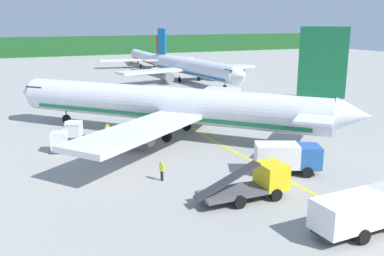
{
  "coord_description": "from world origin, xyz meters",
  "views": [
    {
      "loc": [
        -29.96,
        -20.43,
        12.34
      ],
      "look_at": [
        -13.37,
        15.53,
        2.41
      ],
      "focal_mm": 39.85,
      "sensor_mm": 36.0,
      "label": 1
    }
  ],
  "objects_px": {
    "airliner_distant": "(125,46)",
    "crew_marshaller": "(107,130)",
    "cargo_container_near": "(74,130)",
    "service_truck_fuel": "(362,211)",
    "service_truck_pushback": "(257,182)",
    "airliner_foreground": "(169,105)",
    "crew_loader_left": "(162,169)",
    "airliner_far_taxiway": "(147,58)",
    "service_truck_baggage": "(287,157)",
    "cargo_container_mid": "(59,142)",
    "airliner_mid_apron": "(191,67)"
  },
  "relations": [
    {
      "from": "service_truck_fuel",
      "to": "service_truck_pushback",
      "type": "bearing_deg",
      "value": 111.31
    },
    {
      "from": "service_truck_baggage",
      "to": "crew_marshaller",
      "type": "bearing_deg",
      "value": 123.48
    },
    {
      "from": "airliner_foreground",
      "to": "cargo_container_mid",
      "type": "height_order",
      "value": "airliner_foreground"
    },
    {
      "from": "service_truck_fuel",
      "to": "crew_marshaller",
      "type": "distance_m",
      "value": 28.38
    },
    {
      "from": "service_truck_fuel",
      "to": "crew_loader_left",
      "type": "bearing_deg",
      "value": 120.67
    },
    {
      "from": "service_truck_fuel",
      "to": "airliner_foreground",
      "type": "bearing_deg",
      "value": 94.32
    },
    {
      "from": "airliner_far_taxiway",
      "to": "crew_loader_left",
      "type": "distance_m",
      "value": 88.16
    },
    {
      "from": "airliner_mid_apron",
      "to": "crew_loader_left",
      "type": "relative_size",
      "value": 22.85
    },
    {
      "from": "airliner_far_taxiway",
      "to": "airliner_distant",
      "type": "relative_size",
      "value": 1.4
    },
    {
      "from": "service_truck_baggage",
      "to": "service_truck_pushback",
      "type": "xyz_separation_m",
      "value": [
        -5.11,
        -3.27,
        -0.28
      ]
    },
    {
      "from": "service_truck_fuel",
      "to": "airliner_mid_apron",
      "type": "bearing_deg",
      "value": 74.11
    },
    {
      "from": "airliner_distant",
      "to": "crew_marshaller",
      "type": "xyz_separation_m",
      "value": [
        -43.38,
        -144.07,
        -0.85
      ]
    },
    {
      "from": "cargo_container_mid",
      "to": "crew_marshaller",
      "type": "height_order",
      "value": "cargo_container_mid"
    },
    {
      "from": "cargo_container_mid",
      "to": "cargo_container_near",
      "type": "bearing_deg",
      "value": 63.54
    },
    {
      "from": "service_truck_pushback",
      "to": "crew_loader_left",
      "type": "distance_m",
      "value": 7.83
    },
    {
      "from": "service_truck_fuel",
      "to": "cargo_container_near",
      "type": "bearing_deg",
      "value": 112.55
    },
    {
      "from": "airliner_far_taxiway",
      "to": "crew_marshaller",
      "type": "xyz_separation_m",
      "value": [
        -28.35,
        -69.82,
        -1.55
      ]
    },
    {
      "from": "cargo_container_near",
      "to": "crew_loader_left",
      "type": "height_order",
      "value": "cargo_container_near"
    },
    {
      "from": "airliner_distant",
      "to": "crew_marshaller",
      "type": "distance_m",
      "value": 150.46
    },
    {
      "from": "service_truck_fuel",
      "to": "service_truck_pushback",
      "type": "height_order",
      "value": "service_truck_pushback"
    },
    {
      "from": "airliner_distant",
      "to": "service_truck_pushback",
      "type": "relative_size",
      "value": 3.23
    },
    {
      "from": "airliner_distant",
      "to": "service_truck_pushback",
      "type": "distance_m",
      "value": 168.26
    },
    {
      "from": "airliner_distant",
      "to": "crew_loader_left",
      "type": "height_order",
      "value": "airliner_distant"
    },
    {
      "from": "crew_marshaller",
      "to": "crew_loader_left",
      "type": "bearing_deg",
      "value": -86.15
    },
    {
      "from": "cargo_container_near",
      "to": "crew_loader_left",
      "type": "xyz_separation_m",
      "value": [
        4.17,
        -15.64,
        0.0
      ]
    },
    {
      "from": "airliner_far_taxiway",
      "to": "airliner_distant",
      "type": "xyz_separation_m",
      "value": [
        15.03,
        74.25,
        -0.7
      ]
    },
    {
      "from": "service_truck_pushback",
      "to": "service_truck_fuel",
      "type": "bearing_deg",
      "value": -68.69
    },
    {
      "from": "service_truck_pushback",
      "to": "cargo_container_mid",
      "type": "xyz_separation_m",
      "value": [
        -11.27,
        17.45,
        -0.16
      ]
    },
    {
      "from": "service_truck_baggage",
      "to": "service_truck_fuel",
      "type": "bearing_deg",
      "value": -102.89
    },
    {
      "from": "cargo_container_mid",
      "to": "crew_marshaller",
      "type": "bearing_deg",
      "value": 25.4
    },
    {
      "from": "airliner_foreground",
      "to": "cargo_container_mid",
      "type": "distance_m",
      "value": 12.37
    },
    {
      "from": "airliner_mid_apron",
      "to": "service_truck_pushback",
      "type": "bearing_deg",
      "value": -110.21
    },
    {
      "from": "airliner_foreground",
      "to": "service_truck_fuel",
      "type": "distance_m",
      "value": 26.03
    },
    {
      "from": "airliner_mid_apron",
      "to": "crew_marshaller",
      "type": "distance_m",
      "value": 45.73
    },
    {
      "from": "service_truck_pushback",
      "to": "airliner_foreground",
      "type": "bearing_deg",
      "value": 87.59
    },
    {
      "from": "cargo_container_near",
      "to": "airliner_foreground",
      "type": "bearing_deg",
      "value": -15.78
    },
    {
      "from": "airliner_far_taxiway",
      "to": "crew_marshaller",
      "type": "bearing_deg",
      "value": -112.1
    },
    {
      "from": "cargo_container_near",
      "to": "crew_marshaller",
      "type": "bearing_deg",
      "value": -27.51
    },
    {
      "from": "service_truck_baggage",
      "to": "service_truck_pushback",
      "type": "bearing_deg",
      "value": -147.35
    },
    {
      "from": "service_truck_baggage",
      "to": "cargo_container_mid",
      "type": "distance_m",
      "value": 21.66
    },
    {
      "from": "cargo_container_near",
      "to": "cargo_container_mid",
      "type": "bearing_deg",
      "value": -116.46
    },
    {
      "from": "service_truck_fuel",
      "to": "crew_loader_left",
      "type": "xyz_separation_m",
      "value": [
        -7.75,
        13.06,
        -0.44
      ]
    },
    {
      "from": "crew_loader_left",
      "to": "airliner_mid_apron",
      "type": "bearing_deg",
      "value": 62.99
    },
    {
      "from": "service_truck_pushback",
      "to": "crew_marshaller",
      "type": "relative_size",
      "value": 4.07
    },
    {
      "from": "service_truck_pushback",
      "to": "crew_loader_left",
      "type": "xyz_separation_m",
      "value": [
        -5.0,
        6.02,
        -0.19
      ]
    },
    {
      "from": "cargo_container_mid",
      "to": "crew_loader_left",
      "type": "distance_m",
      "value": 13.03
    },
    {
      "from": "crew_marshaller",
      "to": "airliner_far_taxiway",
      "type": "bearing_deg",
      "value": 67.9
    },
    {
      "from": "airliner_foreground",
      "to": "crew_marshaller",
      "type": "relative_size",
      "value": 19.31
    },
    {
      "from": "cargo_container_near",
      "to": "service_truck_fuel",
      "type": "bearing_deg",
      "value": -67.45
    },
    {
      "from": "crew_marshaller",
      "to": "airliner_foreground",
      "type": "bearing_deg",
      "value": -9.55
    }
  ]
}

